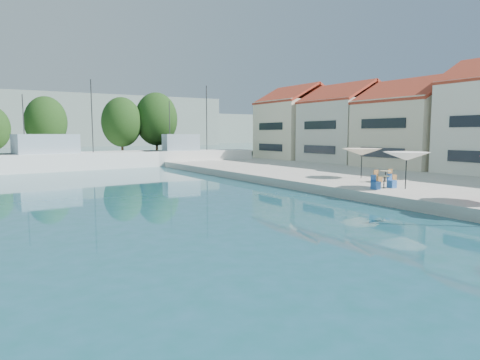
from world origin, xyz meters
TOP-DOWN VIEW (x-y plane):
  - quay_right at (22.00, 30.00)m, footprint 32.00×92.00m
  - quay_far at (-8.00, 67.00)m, footprint 90.00×16.00m
  - hill_east at (40.00, 180.00)m, footprint 140.00×40.00m
  - building_04 at (24.00, 33.00)m, footprint 9.00×8.80m
  - building_05 at (24.00, 42.00)m, footprint 8.40×8.80m
  - building_06 at (24.00, 51.00)m, footprint 9.00×8.80m
  - trawler_03 at (-4.11, 54.61)m, footprint 20.21×7.41m
  - trawler_04 at (10.38, 54.31)m, footprint 13.90×5.16m
  - tree_06 at (-4.42, 71.20)m, footprint 5.71×5.71m
  - tree_07 at (5.39, 68.36)m, footprint 5.78×5.78m
  - tree_08 at (10.57, 68.02)m, footprint 6.38×6.38m
  - umbrella_white at (9.08, 22.07)m, footprint 2.69×2.69m
  - umbrella_cream at (11.61, 27.89)m, footprint 2.89×2.89m
  - cafe_table_02 at (8.15, 22.86)m, footprint 1.82×0.70m
  - cafe_table_03 at (11.08, 25.24)m, footprint 1.82×0.70m

SIDE VIEW (x-z plane):
  - quay_right at x=22.00m, z-range 0.00..0.60m
  - quay_far at x=-8.00m, z-range 0.00..0.60m
  - cafe_table_02 at x=8.15m, z-range 0.51..1.27m
  - cafe_table_03 at x=11.08m, z-range 0.51..1.27m
  - trawler_03 at x=-4.11m, z-range -4.03..6.17m
  - trawler_04 at x=10.38m, z-range -4.03..6.17m
  - umbrella_cream at x=11.61m, z-range 1.43..3.60m
  - umbrella_white at x=9.08m, z-range 1.44..3.62m
  - building_04 at x=24.00m, z-range 0.42..9.62m
  - building_05 at x=24.00m, z-range 0.41..10.11m
  - tree_06 at x=-4.42m, z-range 1.25..9.70m
  - building_06 at x=24.00m, z-range 0.40..10.60m
  - tree_07 at x=5.39m, z-range 1.26..9.81m
  - hill_east at x=40.00m, z-range 0.00..12.00m
  - tree_08 at x=10.57m, z-range 1.33..10.77m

